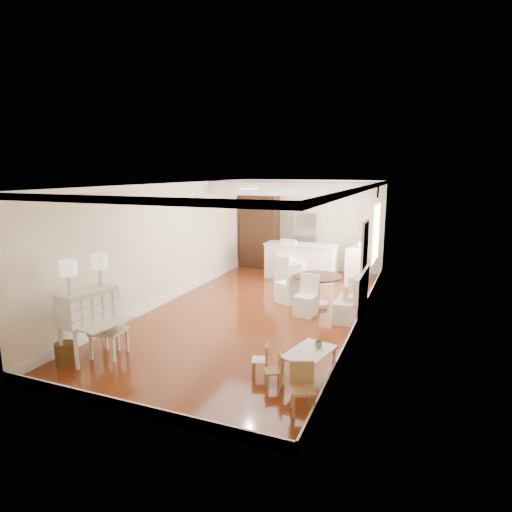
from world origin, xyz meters
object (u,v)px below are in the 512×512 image
Objects in this scene: slip_chair_far at (288,283)px; bar_stool_left at (285,261)px; bar_stool_right at (299,265)px; kids_chair_b at (260,359)px; fridge at (316,243)px; sideboard at (358,264)px; secretary_bureau at (89,324)px; kids_chair_c at (303,389)px; slip_chair_near at (306,296)px; gustavian_armchair at (108,330)px; kids_table at (309,365)px; pantry_cabinet at (259,232)px; kids_chair_a at (273,370)px; dining_table at (317,291)px; breakfast_counter at (300,261)px; wicker_basket at (65,352)px.

slip_chair_far is 0.82× the size of bar_stool_left.
bar_stool_left is at bearing -143.09° from bar_stool_right.
fridge reaches higher than kids_chair_b.
fridge is 1.75× the size of sideboard.
secretary_bureau is at bearing -83.59° from bar_stool_right.
secretary_bureau is at bearing 152.97° from kids_chair_c.
bar_stool_right reaches higher than slip_chair_near.
gustavian_armchair is 1.40× the size of kids_chair_c.
fridge is (-1.60, 6.84, 0.68)m from kids_table.
kids_chair_b is 6.33m from sideboard.
pantry_cabinet is at bearing -122.22° from slip_chair_far.
slip_chair_near reaches higher than kids_chair_a.
bar_stool_left is at bearing 84.88° from secretary_bureau.
pantry_cabinet reaches higher than gustavian_armchair.
slip_chair_near is at bearing -96.99° from dining_table.
gustavian_armchair is at bearing -107.26° from sideboard.
sideboard reaches higher than dining_table.
kids_chair_b is 2.95m from slip_chair_near.
kids_chair_a is 0.99× the size of kids_chair_b.
secretary_bureau is 6.19m from bar_stool_left.
bar_stool_left reaches higher than kids_table.
breakfast_counter is (1.54, 6.25, 0.05)m from gustavian_armchair.
pantry_cabinet is (-2.69, 4.10, 0.71)m from slip_chair_near.
kids_chair_a is 3.23m from slip_chair_near.
breakfast_counter is 1.14× the size of fridge.
bar_stool_right reaches higher than kids_table.
wicker_basket is at bearing -92.66° from pantry_cabinet.
kids_chair_c is 0.75× the size of slip_chair_near.
breakfast_counter is 1.75× the size of bar_stool_left.
wicker_basket is 0.32× the size of sideboard.
kids_chair_b is at bearing -86.52° from sideboard.
slip_chair_near is 0.43× the size of breakfast_counter.
kids_chair_c is 0.71× the size of bar_stool_right.
kids_table is at bearing -79.89° from sideboard.
sideboard is at bearing 62.63° from wicker_basket.
bar_stool_left is (-2.13, 5.39, 0.36)m from kids_table.
wicker_basket is 0.63× the size of kids_chair_b.
gustavian_armchair is 4.11m from slip_chair_near.
bar_stool_left is at bearing 126.10° from dining_table.
bar_stool_right is at bearing 116.88° from dining_table.
wicker_basket is 5.08m from slip_chair_far.
secretary_bureau is 7.73m from fridge.
breakfast_counter is at bearing -32.43° from pantry_cabinet.
fridge reaches higher than slip_chair_near.
kids_chair_b is 0.77× the size of kids_chair_c.
breakfast_counter is at bearing 163.52° from kids_chair_a.
gustavian_armchair is 3.39m from kids_table.
slip_chair_near is (2.79, 3.39, -0.15)m from secretary_bureau.
secretary_bureau is 0.58× the size of breakfast_counter.
breakfast_counter is (1.80, 6.41, -0.08)m from secretary_bureau.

